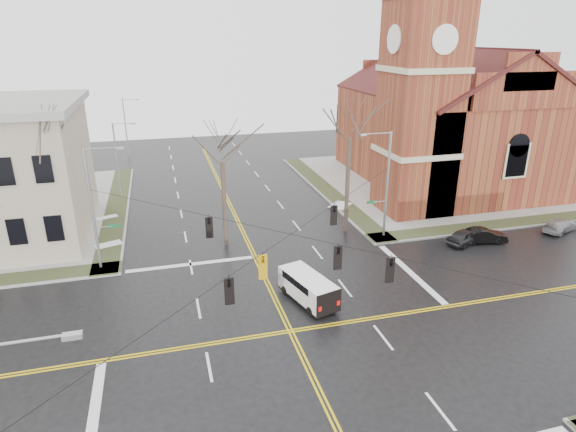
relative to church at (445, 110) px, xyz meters
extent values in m
plane|color=black|center=(-24.76, -24.78, -8.43)|extent=(120.00, 120.00, 0.00)
cube|color=gray|center=(0.24, 0.22, -8.36)|extent=(30.00, 30.00, 0.15)
cube|color=#2F381F|center=(-13.56, 0.22, -8.28)|extent=(2.00, 30.00, 0.02)
cube|color=#2F381F|center=(0.24, -13.58, -8.28)|extent=(30.00, 2.00, 0.02)
cube|color=#2F381F|center=(-35.96, 0.22, -8.28)|extent=(2.00, 30.00, 0.02)
cube|color=gold|center=(-24.88, -24.78, -8.43)|extent=(0.12, 100.00, 0.01)
cube|color=gold|center=(-24.64, -24.78, -8.43)|extent=(0.12, 100.00, 0.01)
cube|color=gold|center=(-24.76, -24.90, -8.43)|extent=(100.00, 0.12, 0.01)
cube|color=gold|center=(-24.76, -24.66, -8.43)|extent=(100.00, 0.12, 0.01)
cube|color=silver|center=(-29.76, -14.28, -8.43)|extent=(9.50, 0.50, 0.01)
cube|color=silver|center=(-35.26, -29.78, -8.43)|extent=(0.50, 9.50, 0.01)
cube|color=silver|center=(-14.26, -19.78, -8.43)|extent=(0.50, 9.50, 0.01)
cube|color=maroon|center=(-7.76, -7.78, 1.57)|extent=(6.00, 6.00, 20.00)
cylinder|color=silver|center=(-7.76, -10.83, 7.57)|extent=(2.40, 0.15, 2.40)
cylinder|color=silver|center=(-10.81, -7.78, 7.57)|extent=(0.15, 2.40, 2.40)
cube|color=maroon|center=(1.24, 1.22, -3.43)|extent=(18.00, 24.00, 10.00)
cube|color=maroon|center=(-7.96, -4.78, -6.23)|extent=(2.00, 5.00, 4.40)
cylinder|color=gray|center=(-13.26, -13.28, -3.78)|extent=(0.20, 0.20, 9.00)
cylinder|color=gray|center=(-13.86, -13.28, -5.13)|extent=(1.20, 0.06, 0.06)
cube|color=#0E552A|center=(-14.56, -13.28, -5.13)|extent=(0.90, 0.04, 0.25)
cylinder|color=gray|center=(-14.46, -13.28, 0.62)|extent=(2.40, 0.08, 0.08)
cube|color=gray|center=(-15.66, -13.28, 0.57)|extent=(0.50, 0.22, 0.15)
cylinder|color=gray|center=(-36.26, -13.28, -3.78)|extent=(0.20, 0.20, 9.00)
cylinder|color=gray|center=(-35.66, -13.28, -5.13)|extent=(1.20, 0.06, 0.06)
cube|color=#0E552A|center=(-34.96, -13.28, -5.13)|extent=(0.90, 0.04, 0.25)
cylinder|color=gray|center=(-35.06, -13.28, 0.62)|extent=(2.40, 0.08, 0.08)
cube|color=gray|center=(-33.86, -13.28, 0.57)|extent=(0.50, 0.22, 0.15)
cylinder|color=gray|center=(-35.06, -36.28, 0.62)|extent=(2.40, 0.08, 0.08)
cube|color=gray|center=(-33.86, -36.28, 0.57)|extent=(0.50, 0.22, 0.15)
cylinder|color=black|center=(-24.76, -24.78, -2.23)|extent=(23.02, 23.02, 0.03)
cylinder|color=black|center=(-24.76, -24.78, -2.23)|extent=(23.02, 23.02, 0.03)
imported|color=black|center=(-28.76, -28.78, -2.98)|extent=(0.21, 0.26, 1.30)
imported|color=black|center=(-20.76, -20.78, -2.98)|extent=(0.21, 0.26, 1.30)
imported|color=#C68F0B|center=(-26.76, -26.78, -2.98)|extent=(0.21, 0.26, 1.30)
imported|color=black|center=(-28.76, -20.78, -2.98)|extent=(0.21, 0.26, 1.30)
imported|color=black|center=(-20.76, -28.78, -2.98)|extent=(0.21, 0.26, 1.30)
imported|color=black|center=(-22.76, -26.78, -2.98)|extent=(0.21, 0.26, 1.30)
cylinder|color=gray|center=(-35.56, 3.22, -4.33)|extent=(0.16, 0.16, 8.00)
cylinder|color=gray|center=(-34.56, 3.22, -0.43)|extent=(2.00, 0.07, 0.07)
cube|color=gray|center=(-33.56, 3.22, -0.48)|extent=(0.45, 0.20, 0.13)
cylinder|color=gray|center=(-35.56, 23.22, -4.33)|extent=(0.16, 0.16, 8.00)
cylinder|color=gray|center=(-34.56, 23.22, -0.43)|extent=(2.00, 0.07, 0.07)
cube|color=gray|center=(-33.56, 23.22, -0.48)|extent=(0.45, 0.20, 0.13)
cube|color=white|center=(-22.76, -21.81, -7.38)|extent=(3.00, 4.96, 1.49)
cube|color=white|center=(-23.29, -19.96, -7.60)|extent=(1.95, 1.25, 1.05)
cube|color=black|center=(-23.37, -19.66, -7.12)|extent=(1.59, 0.54, 0.70)
cube|color=black|center=(-22.81, -21.64, -6.90)|extent=(2.61, 3.53, 0.48)
cube|color=#B70C0A|center=(-22.78, -24.28, -7.56)|extent=(0.22, 0.12, 0.30)
cube|color=#B70C0A|center=(-21.46, -23.90, -7.56)|extent=(0.22, 0.12, 0.30)
cube|color=black|center=(-22.76, -21.81, -8.14)|extent=(3.05, 5.02, 0.09)
cylinder|color=black|center=(-23.96, -20.56, -8.12)|extent=(0.39, 0.67, 0.63)
cylinder|color=black|center=(-22.41, -20.12, -8.12)|extent=(0.39, 0.67, 0.63)
cylinder|color=black|center=(-23.12, -23.51, -8.12)|extent=(0.39, 0.67, 0.63)
cylinder|color=black|center=(-21.57, -23.07, -8.12)|extent=(0.39, 0.67, 0.63)
imported|color=black|center=(-7.29, -16.33, -7.79)|extent=(4.05, 2.82, 1.28)
imported|color=black|center=(-5.71, -16.54, -7.81)|extent=(3.96, 2.04, 1.24)
imported|color=#9A9A9C|center=(2.41, -16.16, -7.84)|extent=(4.39, 3.04, 1.18)
cylinder|color=#352B22|center=(-38.98, -11.45, -4.09)|extent=(0.36, 0.36, 8.38)
cylinder|color=#352B22|center=(-26.57, -11.19, -4.85)|extent=(0.36, 0.36, 6.86)
cylinder|color=#352B22|center=(-16.00, -11.33, -4.16)|extent=(0.36, 0.36, 8.24)
camera|label=1|loc=(-31.21, -48.00, 7.91)|focal=30.00mm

